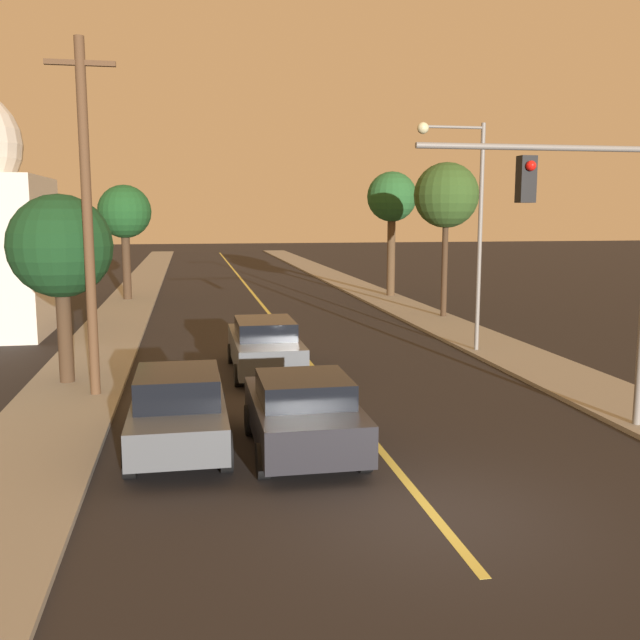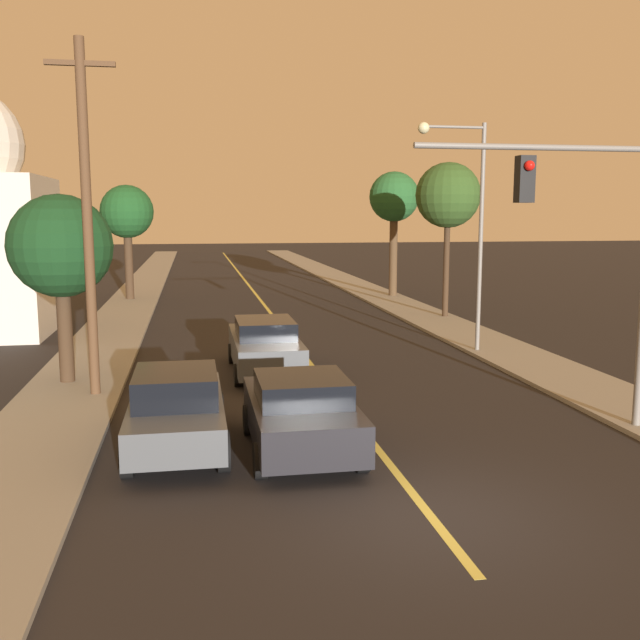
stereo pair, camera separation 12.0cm
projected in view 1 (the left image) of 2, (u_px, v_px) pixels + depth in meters
name	position (u px, v px, depth m)	size (l,w,h in m)	color
ground_plane	(432.00, 514.00, 10.84)	(200.00, 200.00, 0.00)	black
road_surface	(246.00, 284.00, 45.86)	(10.60, 80.00, 0.01)	black
sidewalk_left	(141.00, 285.00, 44.68)	(2.50, 80.00, 0.12)	gray
sidewalk_right	(345.00, 282.00, 47.02)	(2.50, 80.00, 0.12)	gray
car_near_lane_front	(303.00, 413.00, 13.55)	(2.02, 4.05, 1.52)	black
car_near_lane_second	(265.00, 346.00, 20.31)	(1.93, 4.82, 1.58)	#474C51
car_outer_lane_front	(179.00, 409.00, 13.63)	(1.88, 4.37, 1.59)	#474C51
traffic_signal_mast	(596.00, 232.00, 14.27)	(5.09, 0.42, 5.93)	slate
streetlamp_right	(465.00, 206.00, 22.56)	(2.23, 0.36, 7.22)	slate
utility_pole_left	(87.00, 214.00, 16.97)	(1.60, 0.24, 8.46)	#513823
tree_left_near	(60.00, 248.00, 18.36)	(2.67, 2.67, 4.92)	#3D2B1C
tree_left_far	(124.00, 213.00, 36.51)	(2.72, 2.72, 5.87)	#3D2B1C
tree_right_near	(392.00, 199.00, 38.00)	(2.65, 2.65, 6.63)	#4C3823
tree_right_far	(446.00, 196.00, 30.21)	(2.76, 2.76, 6.57)	#3D2B1C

